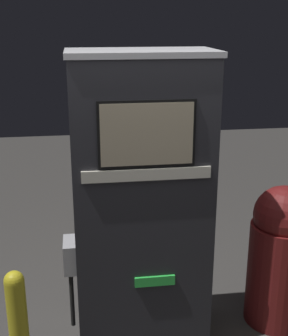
# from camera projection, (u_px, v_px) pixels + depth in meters

# --- Properties ---
(gas_pump) EXTENTS (1.10, 0.56, 2.23)m
(gas_pump) POSITION_uv_depth(u_px,v_px,m) (141.00, 204.00, 3.47)
(gas_pump) COLOR #28282D
(gas_pump) RESTS_ON ground_plane
(safety_bollard) EXTENTS (0.13, 0.13, 0.92)m
(safety_bollard) POSITION_uv_depth(u_px,v_px,m) (19.00, 331.00, 3.06)
(safety_bollard) COLOR yellow
(safety_bollard) RESTS_ON ground_plane
(trash_bin) EXTENTS (0.50, 0.50, 1.19)m
(trash_bin) POSITION_uv_depth(u_px,v_px,m) (280.00, 255.00, 3.78)
(trash_bin) COLOR maroon
(trash_bin) RESTS_ON ground_plane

